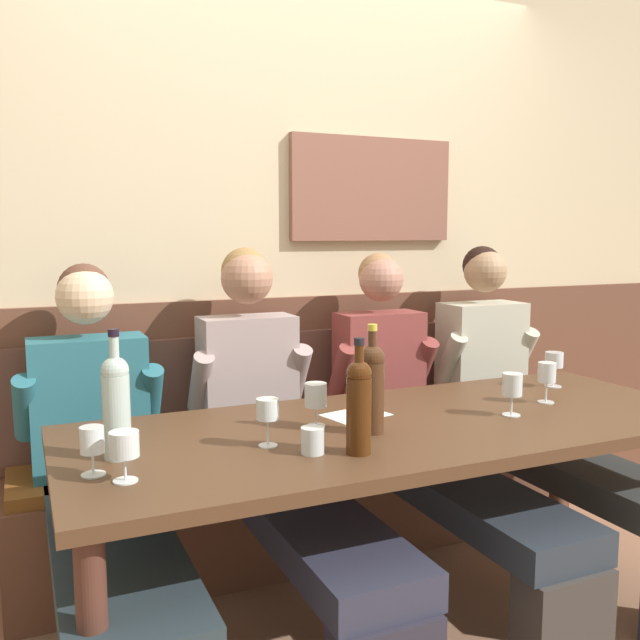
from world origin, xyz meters
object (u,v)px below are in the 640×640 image
(wall_bench, at_px, (315,486))
(wine_glass_by_bottle, at_px, (554,362))
(wine_glass_right_end, at_px, (92,443))
(person_center_right_seat, at_px, (280,441))
(person_left_seat, at_px, (533,407))
(wine_glass_near_bucket, at_px, (124,447))
(water_tumbler_center, at_px, (313,440))
(wine_glass_mid_left, at_px, (547,375))
(dining_table, at_px, (403,445))
(person_center_left_seat, at_px, (103,474))
(person_right_seat, at_px, (426,428))
(wine_glass_left_end, at_px, (512,387))
(wine_glass_center_front, at_px, (316,397))
(wine_bottle_green_tall, at_px, (359,403))
(wine_glass_center_rear, at_px, (268,412))
(wine_bottle_amber_mid, at_px, (116,403))
(wine_bottle_clear_water, at_px, (372,385))

(wall_bench, relative_size, wine_glass_by_bottle, 17.53)
(wall_bench, xyz_separation_m, wine_glass_right_end, (-0.98, -0.84, 0.56))
(person_center_right_seat, distance_m, person_left_seat, 1.16)
(wine_glass_near_bucket, bearing_deg, water_tumbler_center, 1.25)
(wine_glass_mid_left, relative_size, wine_glass_by_bottle, 1.06)
(dining_table, relative_size, wine_glass_mid_left, 14.59)
(person_center_left_seat, height_order, wine_glass_right_end, person_center_left_seat)
(dining_table, relative_size, wine_glass_right_end, 17.05)
(person_right_seat, bearing_deg, dining_table, -132.81)
(wine_glass_left_end, relative_size, wine_glass_mid_left, 0.97)
(dining_table, height_order, person_center_left_seat, person_center_left_seat)
(person_center_left_seat, bearing_deg, wine_glass_right_end, -98.62)
(dining_table, bearing_deg, person_center_right_seat, 131.54)
(wine_glass_mid_left, height_order, wine_glass_by_bottle, wine_glass_mid_left)
(wall_bench, height_order, wine_glass_center_front, wall_bench)
(dining_table, xyz_separation_m, person_center_left_seat, (-0.92, 0.33, -0.07))
(water_tumbler_center, bearing_deg, wine_glass_near_bucket, -178.75)
(wine_glass_mid_left, bearing_deg, dining_table, -179.10)
(person_right_seat, bearing_deg, wine_glass_near_bucket, -157.13)
(wine_bottle_green_tall, xyz_separation_m, wine_glass_left_end, (0.66, 0.15, -0.05))
(wine_glass_center_rear, distance_m, wine_glass_center_front, 0.25)
(person_right_seat, distance_m, person_left_seat, 0.55)
(person_left_seat, height_order, wine_glass_mid_left, person_left_seat)
(person_left_seat, xyz_separation_m, wine_glass_by_bottle, (-0.04, -0.15, 0.23))
(wine_glass_left_end, xyz_separation_m, wine_glass_center_front, (-0.66, 0.15, -0.00))
(wine_glass_right_end, bearing_deg, person_left_seat, 14.08)
(wine_glass_center_rear, bearing_deg, wine_glass_near_bucket, -163.57)
(dining_table, xyz_separation_m, person_right_seat, (0.30, 0.33, -0.07))
(wall_bench, xyz_separation_m, person_left_seat, (0.86, -0.38, 0.35))
(person_center_right_seat, bearing_deg, wine_bottle_amber_mid, -150.72)
(wine_bottle_amber_mid, distance_m, wine_glass_mid_left, 1.52)
(wine_glass_near_bucket, distance_m, water_tumbler_center, 0.52)
(wine_bottle_amber_mid, distance_m, wine_glass_by_bottle, 1.74)
(person_left_seat, distance_m, wine_glass_near_bucket, 1.86)
(wall_bench, relative_size, person_center_left_seat, 1.88)
(wine_bottle_clear_water, bearing_deg, dining_table, 22.11)
(wine_bottle_amber_mid, distance_m, wine_glass_center_front, 0.63)
(dining_table, bearing_deg, wine_glass_center_front, 166.61)
(person_center_right_seat, relative_size, water_tumbler_center, 17.59)
(wine_glass_right_end, bearing_deg, wall_bench, 40.46)
(wine_bottle_amber_mid, bearing_deg, person_center_left_seat, 91.82)
(person_center_left_seat, bearing_deg, person_right_seat, -0.06)
(person_right_seat, xyz_separation_m, wine_glass_mid_left, (0.31, -0.32, 0.25))
(wine_glass_center_rear, xyz_separation_m, wine_glass_center_front, (0.21, 0.13, -0.01))
(wine_glass_center_front, bearing_deg, wall_bench, 66.76)
(person_center_right_seat, bearing_deg, water_tumbler_center, -100.59)
(wine_glass_center_rear, bearing_deg, dining_table, 7.16)
(person_center_right_seat, bearing_deg, person_right_seat, -1.46)
(wine_glass_center_rear, height_order, wine_glass_mid_left, wine_glass_mid_left)
(person_left_seat, relative_size, wine_bottle_amber_mid, 3.68)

